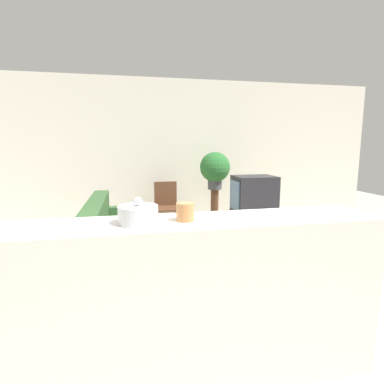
% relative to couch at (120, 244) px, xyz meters
% --- Properties ---
extents(ground_plane, '(14.00, 14.00, 0.00)m').
position_rel_couch_xyz_m(ground_plane, '(0.50, -1.44, -0.30)').
color(ground_plane, beige).
extents(wall_back, '(9.00, 0.06, 2.70)m').
position_rel_couch_xyz_m(wall_back, '(0.50, 1.99, 1.05)').
color(wall_back, silver).
rests_on(wall_back, ground_plane).
extents(couch, '(0.83, 1.85, 0.84)m').
position_rel_couch_xyz_m(couch, '(0.00, 0.00, 0.00)').
color(couch, '#33562D').
rests_on(couch, ground_plane).
extents(tv_stand, '(0.81, 0.55, 0.50)m').
position_rel_couch_xyz_m(tv_stand, '(1.95, 0.47, -0.05)').
color(tv_stand, brown).
rests_on(tv_stand, ground_plane).
extents(television, '(0.61, 0.46, 0.56)m').
position_rel_couch_xyz_m(television, '(1.95, 0.47, 0.48)').
color(television, '#232328').
rests_on(television, tv_stand).
extents(wooden_chair, '(0.44, 0.44, 0.87)m').
position_rel_couch_xyz_m(wooden_chair, '(0.76, 1.46, 0.19)').
color(wooden_chair, brown).
rests_on(wooden_chair, ground_plane).
extents(plant_stand, '(0.14, 0.14, 0.74)m').
position_rel_couch_xyz_m(plant_stand, '(1.60, 1.36, 0.07)').
color(plant_stand, brown).
rests_on(plant_stand, ground_plane).
extents(potted_plant, '(0.52, 0.52, 0.65)m').
position_rel_couch_xyz_m(potted_plant, '(1.60, 1.36, 0.81)').
color(potted_plant, '#4C4C51').
rests_on(potted_plant, plant_stand).
extents(foreground_counter, '(2.40, 0.44, 1.06)m').
position_rel_couch_xyz_m(foreground_counter, '(0.50, -1.92, 0.23)').
color(foreground_counter, silver).
rests_on(foreground_counter, ground_plane).
extents(decorative_bowl, '(0.23, 0.23, 0.15)m').
position_rel_couch_xyz_m(decorative_bowl, '(0.19, -1.92, 0.82)').
color(decorative_bowl, silver).
rests_on(decorative_bowl, foreground_counter).
extents(candle_jar, '(0.11, 0.11, 0.11)m').
position_rel_couch_xyz_m(candle_jar, '(0.47, -1.92, 0.82)').
color(candle_jar, '#C6844C').
rests_on(candle_jar, foreground_counter).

